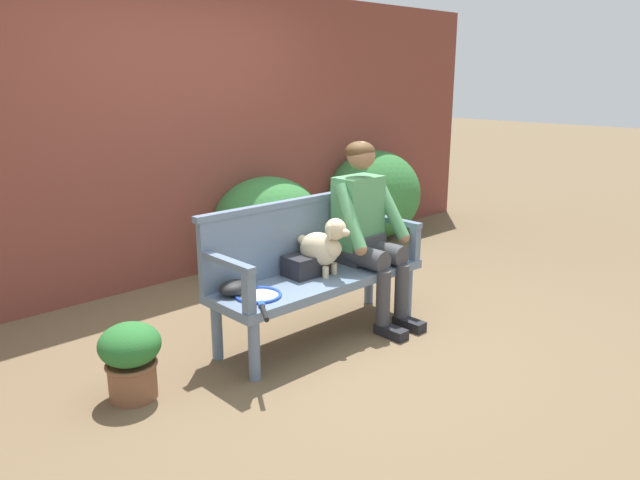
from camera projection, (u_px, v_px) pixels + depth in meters
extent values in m
plane|color=brown|center=(320.00, 335.00, 4.21)|extent=(40.00, 40.00, 0.00)
cube|color=brown|center=(169.00, 136.00, 5.21)|extent=(8.00, 0.30, 2.50)
ellipsoid|color=#337538|center=(267.00, 222.00, 5.65)|extent=(1.05, 0.93, 0.85)
ellipsoid|color=#286B2D|center=(271.00, 236.00, 5.69)|extent=(1.13, 0.77, 0.58)
ellipsoid|color=#337538|center=(374.00, 195.00, 6.62)|extent=(1.10, 0.94, 0.97)
cube|color=slate|center=(320.00, 280.00, 4.10)|extent=(1.59, 0.51, 0.06)
cylinder|color=slate|center=(254.00, 350.00, 3.55)|extent=(0.07, 0.07, 0.38)
cylinder|color=slate|center=(407.00, 292.00, 4.50)|extent=(0.07, 0.07, 0.38)
cylinder|color=slate|center=(217.00, 331.00, 3.82)|extent=(0.07, 0.07, 0.38)
cylinder|color=slate|center=(369.00, 280.00, 4.77)|extent=(0.07, 0.07, 0.38)
cube|color=slate|center=(298.00, 237.00, 4.19)|extent=(1.59, 0.05, 0.46)
cube|color=slate|center=(298.00, 201.00, 4.12)|extent=(1.63, 0.06, 0.04)
cube|color=slate|center=(249.00, 293.00, 3.41)|extent=(0.06, 0.06, 0.24)
cube|color=slate|center=(226.00, 262.00, 3.52)|extent=(0.06, 0.51, 0.04)
cube|color=slate|center=(415.00, 244.00, 4.42)|extent=(0.06, 0.06, 0.24)
cube|color=slate|center=(393.00, 221.00, 4.53)|extent=(0.06, 0.51, 0.04)
cube|color=black|center=(391.00, 332.00, 4.18)|extent=(0.10, 0.24, 0.07)
cylinder|color=#3D3D42|center=(383.00, 298.00, 4.18)|extent=(0.10, 0.10, 0.39)
cylinder|color=#3D3D42|center=(367.00, 258.00, 4.22)|extent=(0.15, 0.32, 0.15)
cube|color=black|center=(409.00, 324.00, 4.31)|extent=(0.10, 0.24, 0.07)
cylinder|color=#3D3D42|center=(401.00, 291.00, 4.31)|extent=(0.10, 0.10, 0.39)
cylinder|color=#3D3D42|center=(385.00, 252.00, 4.36)|extent=(0.15, 0.32, 0.15)
cube|color=#3D3D42|center=(359.00, 248.00, 4.40)|extent=(0.32, 0.24, 0.20)
cube|color=#519960|center=(358.00, 212.00, 4.34)|extent=(0.34, 0.22, 0.52)
cylinder|color=#519960|center=(350.00, 217.00, 4.11)|extent=(0.14, 0.33, 0.45)
sphere|color=#936B4C|center=(361.00, 249.00, 4.07)|extent=(0.09, 0.09, 0.09)
cylinder|color=#519960|center=(390.00, 208.00, 4.39)|extent=(0.14, 0.33, 0.45)
sphere|color=#936B4C|center=(404.00, 237.00, 4.37)|extent=(0.09, 0.09, 0.09)
sphere|color=#936B4C|center=(361.00, 156.00, 4.22)|extent=(0.20, 0.20, 0.20)
ellipsoid|color=#51381E|center=(360.00, 151.00, 4.22)|extent=(0.21, 0.21, 0.14)
cylinder|color=beige|center=(326.00, 273.00, 4.03)|extent=(0.04, 0.04, 0.08)
cylinder|color=beige|center=(334.00, 268.00, 4.12)|extent=(0.04, 0.04, 0.08)
cylinder|color=beige|center=(304.00, 268.00, 4.13)|extent=(0.04, 0.04, 0.08)
cylinder|color=beige|center=(313.00, 264.00, 4.21)|extent=(0.04, 0.04, 0.08)
ellipsoid|color=beige|center=(319.00, 249.00, 4.09)|extent=(0.25, 0.32, 0.23)
sphere|color=beige|center=(332.00, 249.00, 4.03)|extent=(0.13, 0.13, 0.13)
sphere|color=beige|center=(336.00, 229.00, 3.98)|extent=(0.14, 0.14, 0.14)
ellipsoid|color=beige|center=(344.00, 232.00, 3.95)|extent=(0.08, 0.10, 0.05)
ellipsoid|color=beige|center=(329.00, 232.00, 3.94)|extent=(0.05, 0.04, 0.11)
ellipsoid|color=beige|center=(339.00, 228.00, 4.03)|extent=(0.05, 0.04, 0.11)
sphere|color=beige|center=(302.00, 240.00, 4.15)|extent=(0.07, 0.07, 0.07)
torus|color=blue|center=(258.00, 295.00, 3.70)|extent=(0.40, 0.40, 0.02)
cylinder|color=silver|center=(258.00, 296.00, 3.71)|extent=(0.25, 0.25, 0.00)
cube|color=blue|center=(261.00, 304.00, 3.55)|extent=(0.07, 0.08, 0.02)
cylinder|color=black|center=(264.00, 313.00, 3.41)|extent=(0.14, 0.20, 0.03)
ellipsoid|color=black|center=(235.00, 287.00, 3.73)|extent=(0.24, 0.20, 0.09)
cube|color=#232328|center=(306.00, 265.00, 4.09)|extent=(0.28, 0.21, 0.14)
cylinder|color=brown|center=(133.00, 381.00, 3.37)|extent=(0.27, 0.27, 0.20)
torus|color=brown|center=(131.00, 364.00, 3.35)|extent=(0.29, 0.29, 0.02)
ellipsoid|color=#286B2D|center=(130.00, 345.00, 3.32)|extent=(0.34, 0.34, 0.24)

